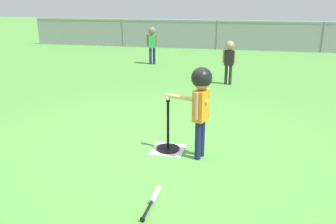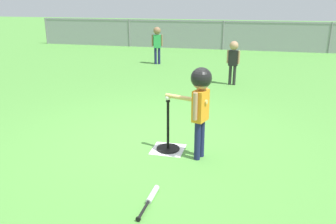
{
  "view_description": "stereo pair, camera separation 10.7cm",
  "coord_description": "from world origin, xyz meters",
  "px_view_note": "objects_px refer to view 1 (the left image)",
  "views": [
    {
      "loc": [
        1.17,
        -4.53,
        2.01
      ],
      "look_at": [
        0.21,
        -0.23,
        0.55
      ],
      "focal_mm": 37.01,
      "sensor_mm": 36.0,
      "label": 1
    },
    {
      "loc": [
        1.27,
        -4.5,
        2.01
      ],
      "look_at": [
        0.21,
        -0.23,
        0.55
      ],
      "focal_mm": 37.01,
      "sensor_mm": 36.0,
      "label": 2
    }
  ],
  "objects_px": {
    "batting_tee": "(168,142)",
    "fielder_deep_right": "(229,57)",
    "batter_child": "(201,95)",
    "baseball_on_tee": "(168,98)",
    "spare_bat_silver": "(154,198)",
    "fielder_deep_center": "(152,40)"
  },
  "relations": [
    {
      "from": "batter_child",
      "to": "fielder_deep_right",
      "type": "bearing_deg",
      "value": 88.11
    },
    {
      "from": "batting_tee",
      "to": "fielder_deep_right",
      "type": "relative_size",
      "value": 0.68
    },
    {
      "from": "fielder_deep_right",
      "to": "fielder_deep_center",
      "type": "distance_m",
      "value": 3.35
    },
    {
      "from": "fielder_deep_right",
      "to": "spare_bat_silver",
      "type": "height_order",
      "value": "fielder_deep_right"
    },
    {
      "from": "batting_tee",
      "to": "batter_child",
      "type": "bearing_deg",
      "value": -18.04
    },
    {
      "from": "baseball_on_tee",
      "to": "spare_bat_silver",
      "type": "height_order",
      "value": "baseball_on_tee"
    },
    {
      "from": "baseball_on_tee",
      "to": "fielder_deep_center",
      "type": "xyz_separation_m",
      "value": [
        -1.91,
        6.26,
        -0.01
      ]
    },
    {
      "from": "batter_child",
      "to": "fielder_deep_right",
      "type": "xyz_separation_m",
      "value": [
        0.14,
        4.19,
        -0.18
      ]
    },
    {
      "from": "fielder_deep_center",
      "to": "batter_child",
      "type": "bearing_deg",
      "value": -69.79
    },
    {
      "from": "spare_bat_silver",
      "to": "fielder_deep_center",
      "type": "bearing_deg",
      "value": 105.15
    },
    {
      "from": "baseball_on_tee",
      "to": "fielder_deep_center",
      "type": "height_order",
      "value": "fielder_deep_center"
    },
    {
      "from": "batter_child",
      "to": "fielder_deep_right",
      "type": "relative_size",
      "value": 1.15
    },
    {
      "from": "batting_tee",
      "to": "spare_bat_silver",
      "type": "relative_size",
      "value": 1.18
    },
    {
      "from": "fielder_deep_center",
      "to": "spare_bat_silver",
      "type": "relative_size",
      "value": 1.91
    },
    {
      "from": "fielder_deep_right",
      "to": "batting_tee",
      "type": "bearing_deg",
      "value": -98.31
    },
    {
      "from": "baseball_on_tee",
      "to": "spare_bat_silver",
      "type": "relative_size",
      "value": 0.12
    },
    {
      "from": "batter_child",
      "to": "fielder_deep_center",
      "type": "relative_size",
      "value": 1.04
    },
    {
      "from": "batter_child",
      "to": "spare_bat_silver",
      "type": "distance_m",
      "value": 1.44
    },
    {
      "from": "spare_bat_silver",
      "to": "fielder_deep_right",
      "type": "bearing_deg",
      "value": 85.08
    },
    {
      "from": "baseball_on_tee",
      "to": "fielder_deep_center",
      "type": "relative_size",
      "value": 0.06
    },
    {
      "from": "batter_child",
      "to": "fielder_deep_center",
      "type": "height_order",
      "value": "batter_child"
    },
    {
      "from": "baseball_on_tee",
      "to": "spare_bat_silver",
      "type": "distance_m",
      "value": 1.47
    }
  ]
}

